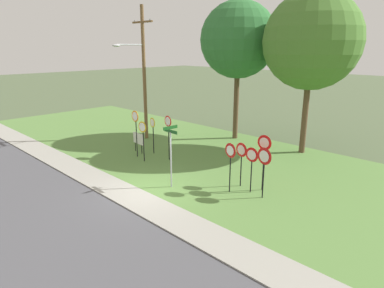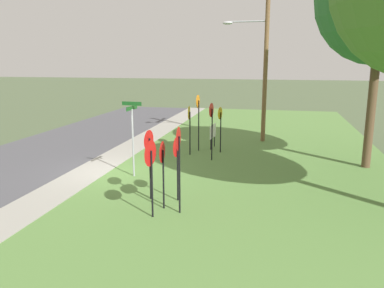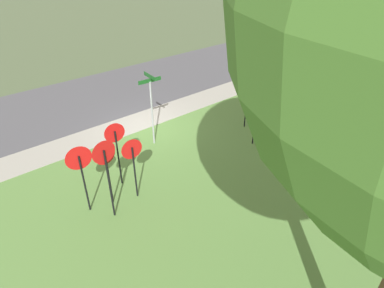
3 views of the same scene
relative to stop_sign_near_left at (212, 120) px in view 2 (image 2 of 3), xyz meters
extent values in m
plane|color=#4C5B3D|center=(2.74, -3.84, -1.94)|extent=(160.00, 160.00, 0.00)
cube|color=#4C4C51|center=(2.74, -8.64, -1.94)|extent=(44.00, 6.40, 0.01)
cube|color=#99968C|center=(2.74, -4.64, -1.91)|extent=(44.00, 1.60, 0.06)
cube|color=#567F3D|center=(2.74, 2.16, -1.92)|extent=(44.00, 12.00, 0.04)
cylinder|color=black|center=(0.00, 0.03, -0.71)|extent=(0.06, 0.06, 2.39)
cylinder|color=red|center=(0.00, -0.01, 0.44)|extent=(0.64, 0.10, 0.64)
cylinder|color=white|center=(0.00, -0.03, 0.44)|extent=(0.50, 0.07, 0.50)
cylinder|color=black|center=(-1.81, -0.96, -0.62)|extent=(0.06, 0.06, 2.57)
cylinder|color=orange|center=(-1.81, -1.00, 0.62)|extent=(0.66, 0.05, 0.66)
cylinder|color=white|center=(-1.81, -1.02, 0.62)|extent=(0.51, 0.03, 0.51)
cylinder|color=black|center=(-1.64, 0.19, -0.89)|extent=(0.06, 0.06, 2.03)
cylinder|color=gold|center=(-1.64, 0.15, 0.08)|extent=(0.60, 0.14, 0.61)
cylinder|color=white|center=(-1.64, 0.13, 0.08)|extent=(0.46, 0.10, 0.47)
cylinder|color=black|center=(-0.82, -1.20, -0.85)|extent=(0.06, 0.06, 2.12)
cylinder|color=gold|center=(-0.82, -1.24, 0.16)|extent=(0.64, 0.07, 0.64)
cylinder|color=white|center=(-0.82, -1.26, 0.16)|extent=(0.50, 0.05, 0.50)
cylinder|color=black|center=(6.91, -0.58, -0.89)|extent=(0.06, 0.06, 2.02)
cone|color=red|center=(6.91, -0.62, 0.04)|extent=(0.76, 0.13, 0.77)
cone|color=silver|center=(6.91, -0.65, 0.04)|extent=(0.52, 0.08, 0.52)
cylinder|color=black|center=(6.43, 0.12, -0.71)|extent=(0.06, 0.06, 2.38)
cone|color=red|center=(6.43, 0.08, 0.41)|extent=(0.71, 0.06, 0.71)
cone|color=silver|center=(6.43, 0.06, 0.41)|extent=(0.48, 0.04, 0.48)
cylinder|color=black|center=(5.41, -0.20, -0.96)|extent=(0.06, 0.06, 1.89)
cone|color=red|center=(5.41, -0.24, -0.08)|extent=(0.68, 0.10, 0.68)
cone|color=silver|center=(5.41, -0.26, -0.08)|extent=(0.46, 0.06, 0.46)
cylinder|color=black|center=(6.18, -0.45, -0.96)|extent=(0.06, 0.06, 1.88)
cone|color=red|center=(6.18, -0.49, -0.09)|extent=(0.67, 0.05, 0.67)
cone|color=white|center=(6.18, -0.52, -0.09)|extent=(0.46, 0.03, 0.46)
cylinder|color=black|center=(5.48, -1.12, -0.87)|extent=(0.06, 0.06, 2.08)
cone|color=red|center=(5.48, -1.16, 0.10)|extent=(0.68, 0.13, 0.68)
cone|color=white|center=(5.48, -1.18, 0.10)|extent=(0.46, 0.08, 0.46)
cylinder|color=#9EA0A8|center=(3.13, -2.61, -0.57)|extent=(0.07, 0.07, 2.67)
cylinder|color=#9EA0A8|center=(3.13, -2.61, 0.78)|extent=(0.09, 0.09, 0.03)
cube|color=#19511E|center=(3.13, -2.61, 0.84)|extent=(0.96, 0.08, 0.15)
cube|color=#19511E|center=(3.13, -2.61, 1.01)|extent=(0.07, 0.82, 0.15)
cylinder|color=brown|center=(-4.90, 2.16, 2.69)|extent=(0.24, 0.24, 9.19)
cylinder|color=#9EA0A8|center=(-4.90, 1.09, 4.71)|extent=(0.08, 2.15, 0.08)
ellipsoid|color=#B7B7BC|center=(-4.90, 0.01, 4.65)|extent=(0.40, 0.56, 0.18)
cylinder|color=black|center=(-2.89, -0.31, -1.63)|extent=(0.05, 0.05, 0.55)
cylinder|color=black|center=(-2.12, -0.38, -1.63)|extent=(0.05, 0.05, 0.55)
cube|color=white|center=(-2.51, -0.35, -1.00)|extent=(1.10, 0.13, 0.70)
cylinder|color=brown|center=(-0.30, 6.77, 0.91)|extent=(0.36, 0.36, 5.63)
camera|label=1|loc=(14.38, -12.60, 4.54)|focal=31.61mm
camera|label=2|loc=(17.14, 2.88, 2.67)|focal=36.07mm
camera|label=3|loc=(9.31, 7.40, 5.37)|focal=30.78mm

